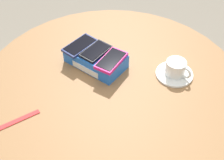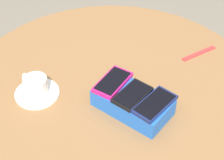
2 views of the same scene
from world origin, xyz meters
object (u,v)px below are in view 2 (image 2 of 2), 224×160
phone_black (132,95)px  coffee_cup (35,85)px  phone_magenta (113,82)px  phone_navy (155,104)px  saucer (37,93)px  lanyard_strap (199,53)px  round_table (112,113)px  phone_box (133,102)px

phone_black → coffee_cup: 0.30m
phone_magenta → phone_navy: bearing=176.2°
saucer → lanyard_strap: (-0.33, -0.46, -0.00)m
phone_black → round_table: bearing=-28.6°
phone_box → phone_black: bearing=90.8°
round_table → phone_black: phone_black is taller
phone_navy → phone_magenta: 0.15m
phone_black → phone_magenta: bearing=-9.6°
round_table → coffee_cup: coffee_cup is taller
phone_navy → phone_black: size_ratio=1.16×
saucer → coffee_cup: coffee_cup is taller
saucer → coffee_cup: (0.00, -0.00, 0.03)m
round_table → phone_navy: phone_navy is taller
saucer → phone_navy: bearing=-162.9°
phone_navy → coffee_cup: bearing=17.0°
phone_black → lanyard_strap: phone_black is taller
round_table → coffee_cup: bearing=43.6°
phone_black → saucer: 0.30m
phone_navy → lanyard_strap: size_ratio=0.99×
phone_box → phone_navy: phone_navy is taller
round_table → lanyard_strap: 0.37m
phone_box → saucer: size_ratio=1.67×
phone_box → phone_navy: 0.08m
coffee_cup → phone_navy: bearing=-163.0°
phone_black → coffee_cup: size_ratio=1.22×
phone_box → saucer: (0.28, 0.11, -0.02)m
phone_navy → phone_black: bearing=2.6°
phone_navy → phone_black: 0.07m
lanyard_strap → coffee_cup: bearing=54.0°
phone_black → phone_magenta: size_ratio=0.95×
phone_navy → coffee_cup: phone_navy is taller
round_table → phone_black: (-0.11, 0.06, 0.19)m
coffee_cup → round_table: bearing=-136.4°
round_table → saucer: 0.27m
phone_magenta → coffee_cup: phone_magenta is taller
phone_magenta → coffee_cup: 0.24m
lanyard_strap → saucer: bearing=54.2°
phone_navy → phone_box: bearing=-0.1°
phone_box → phone_black: 0.03m
phone_box → phone_navy: bearing=179.9°
phone_black → coffee_cup: bearing=20.3°
phone_box → coffee_cup: coffee_cup is taller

